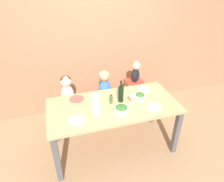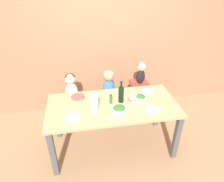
{
  "view_description": "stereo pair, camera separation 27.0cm",
  "coord_description": "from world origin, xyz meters",
  "px_view_note": "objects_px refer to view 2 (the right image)",
  "views": [
    {
      "loc": [
        -0.67,
        -2.15,
        2.34
      ],
      "look_at": [
        0.0,
        0.06,
        0.96
      ],
      "focal_mm": 32.0,
      "sensor_mm": 36.0,
      "label": 1
    },
    {
      "loc": [
        -0.4,
        -2.22,
        2.34
      ],
      "look_at": [
        0.0,
        0.06,
        0.96
      ],
      "focal_mm": 32.0,
      "sensor_mm": 36.0,
      "label": 2
    }
  ],
  "objects_px": {
    "person_child_left": "(71,87)",
    "wine_glass_near": "(132,98)",
    "chair_far_center": "(109,102)",
    "salad_bowl_small": "(141,98)",
    "dinner_plate_back_left": "(78,97)",
    "salad_bowl_large": "(119,110)",
    "person_baby_right": "(141,70)",
    "dinner_plate_front_right": "(153,110)",
    "chair_right_highchair": "(139,91)",
    "person_child_center": "(109,84)",
    "dinner_plate_front_left": "(73,118)",
    "dinner_plate_back_right": "(147,92)",
    "paper_towel_roll": "(94,103)",
    "wine_bottle": "(121,94)",
    "chair_far_left": "(73,105)"
  },
  "relations": [
    {
      "from": "dinner_plate_front_right",
      "to": "person_child_left",
      "type": "bearing_deg",
      "value": 140.14
    },
    {
      "from": "salad_bowl_small",
      "to": "salad_bowl_large",
      "type": "bearing_deg",
      "value": -148.86
    },
    {
      "from": "paper_towel_roll",
      "to": "person_child_center",
      "type": "bearing_deg",
      "value": 68.05
    },
    {
      "from": "salad_bowl_small",
      "to": "dinner_plate_front_right",
      "type": "distance_m",
      "value": 0.26
    },
    {
      "from": "person_child_left",
      "to": "salad_bowl_large",
      "type": "xyz_separation_m",
      "value": [
        0.62,
        -0.86,
        0.09
      ]
    },
    {
      "from": "wine_bottle",
      "to": "dinner_plate_back_right",
      "type": "height_order",
      "value": "wine_bottle"
    },
    {
      "from": "dinner_plate_back_left",
      "to": "chair_right_highchair",
      "type": "bearing_deg",
      "value": 20.05
    },
    {
      "from": "paper_towel_roll",
      "to": "dinner_plate_back_left",
      "type": "relative_size",
      "value": 1.27
    },
    {
      "from": "wine_bottle",
      "to": "dinner_plate_back_left",
      "type": "xyz_separation_m",
      "value": [
        -0.59,
        0.22,
        -0.12
      ]
    },
    {
      "from": "chair_far_left",
      "to": "dinner_plate_back_right",
      "type": "height_order",
      "value": "dinner_plate_back_right"
    },
    {
      "from": "person_child_center",
      "to": "wine_glass_near",
      "type": "bearing_deg",
      "value": -74.62
    },
    {
      "from": "salad_bowl_large",
      "to": "chair_far_center",
      "type": "bearing_deg",
      "value": 89.78
    },
    {
      "from": "chair_far_left",
      "to": "dinner_plate_back_left",
      "type": "height_order",
      "value": "dinner_plate_back_left"
    },
    {
      "from": "person_child_center",
      "to": "paper_towel_roll",
      "type": "bearing_deg",
      "value": -111.95
    },
    {
      "from": "wine_glass_near",
      "to": "dinner_plate_front_left",
      "type": "relative_size",
      "value": 0.81
    },
    {
      "from": "dinner_plate_front_left",
      "to": "dinner_plate_back_right",
      "type": "height_order",
      "value": "same"
    },
    {
      "from": "dinner_plate_back_left",
      "to": "dinner_plate_back_right",
      "type": "xyz_separation_m",
      "value": [
        1.03,
        -0.04,
        0.0
      ]
    },
    {
      "from": "salad_bowl_large",
      "to": "dinner_plate_front_right",
      "type": "height_order",
      "value": "salad_bowl_large"
    },
    {
      "from": "dinner_plate_front_right",
      "to": "dinner_plate_back_right",
      "type": "bearing_deg",
      "value": 81.14
    },
    {
      "from": "chair_right_highchair",
      "to": "wine_glass_near",
      "type": "distance_m",
      "value": 0.87
    },
    {
      "from": "chair_far_left",
      "to": "chair_right_highchair",
      "type": "xyz_separation_m",
      "value": [
        1.17,
        0.0,
        0.16
      ]
    },
    {
      "from": "chair_right_highchair",
      "to": "person_baby_right",
      "type": "xyz_separation_m",
      "value": [
        0.0,
        0.0,
        0.4
      ]
    },
    {
      "from": "chair_right_highchair",
      "to": "person_child_center",
      "type": "distance_m",
      "value": 0.58
    },
    {
      "from": "chair_right_highchair",
      "to": "person_child_center",
      "type": "xyz_separation_m",
      "value": [
        -0.55,
        0.0,
        0.2
      ]
    },
    {
      "from": "chair_right_highchair",
      "to": "dinner_plate_front_right",
      "type": "distance_m",
      "value": 0.93
    },
    {
      "from": "chair_far_center",
      "to": "paper_towel_roll",
      "type": "distance_m",
      "value": 0.99
    },
    {
      "from": "person_child_left",
      "to": "salad_bowl_small",
      "type": "xyz_separation_m",
      "value": [
        0.97,
        -0.65,
        0.09
      ]
    },
    {
      "from": "chair_far_left",
      "to": "person_child_left",
      "type": "xyz_separation_m",
      "value": [
        0.0,
        0.0,
        0.37
      ]
    },
    {
      "from": "person_baby_right",
      "to": "dinner_plate_front_right",
      "type": "relative_size",
      "value": 1.95
    },
    {
      "from": "paper_towel_roll",
      "to": "salad_bowl_small",
      "type": "distance_m",
      "value": 0.68
    },
    {
      "from": "chair_right_highchair",
      "to": "dinner_plate_back_left",
      "type": "height_order",
      "value": "dinner_plate_back_left"
    },
    {
      "from": "salad_bowl_small",
      "to": "dinner_plate_front_right",
      "type": "xyz_separation_m",
      "value": [
        0.1,
        -0.24,
        -0.04
      ]
    },
    {
      "from": "chair_far_left",
      "to": "chair_right_highchair",
      "type": "distance_m",
      "value": 1.18
    },
    {
      "from": "chair_right_highchair",
      "to": "dinner_plate_back_right",
      "type": "height_order",
      "value": "dinner_plate_back_right"
    },
    {
      "from": "dinner_plate_back_right",
      "to": "paper_towel_roll",
      "type": "bearing_deg",
      "value": -157.18
    },
    {
      "from": "dinner_plate_back_right",
      "to": "dinner_plate_front_left",
      "type": "bearing_deg",
      "value": -158.21
    },
    {
      "from": "dinner_plate_back_left",
      "to": "dinner_plate_back_right",
      "type": "bearing_deg",
      "value": -2.01
    },
    {
      "from": "person_baby_right",
      "to": "salad_bowl_large",
      "type": "xyz_separation_m",
      "value": [
        -0.55,
        -0.86,
        -0.11
      ]
    },
    {
      "from": "salad_bowl_large",
      "to": "person_baby_right",
      "type": "bearing_deg",
      "value": 57.52
    },
    {
      "from": "person_child_left",
      "to": "wine_glass_near",
      "type": "relative_size",
      "value": 3.2
    },
    {
      "from": "chair_far_left",
      "to": "person_baby_right",
      "type": "bearing_deg",
      "value": 0.11
    },
    {
      "from": "person_child_center",
      "to": "chair_right_highchair",
      "type": "bearing_deg",
      "value": -0.17
    },
    {
      "from": "person_child_left",
      "to": "person_child_center",
      "type": "relative_size",
      "value": 1.0
    },
    {
      "from": "chair_far_center",
      "to": "wine_glass_near",
      "type": "height_order",
      "value": "wine_glass_near"
    },
    {
      "from": "wine_bottle",
      "to": "dinner_plate_back_right",
      "type": "xyz_separation_m",
      "value": [
        0.44,
        0.19,
        -0.12
      ]
    },
    {
      "from": "salad_bowl_small",
      "to": "dinner_plate_front_right",
      "type": "height_order",
      "value": "salad_bowl_small"
    },
    {
      "from": "wine_glass_near",
      "to": "dinner_plate_back_right",
      "type": "xyz_separation_m",
      "value": [
        0.32,
        0.29,
        -0.11
      ]
    },
    {
      "from": "salad_bowl_small",
      "to": "dinner_plate_back_left",
      "type": "height_order",
      "value": "salad_bowl_small"
    },
    {
      "from": "chair_far_left",
      "to": "person_child_left",
      "type": "relative_size",
      "value": 0.86
    },
    {
      "from": "person_child_center",
      "to": "dinner_plate_front_left",
      "type": "bearing_deg",
      "value": -124.21
    }
  ]
}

